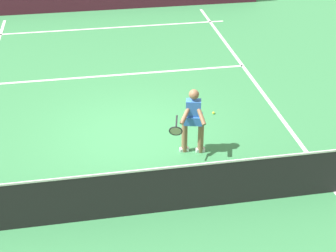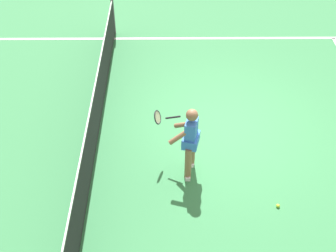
% 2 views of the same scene
% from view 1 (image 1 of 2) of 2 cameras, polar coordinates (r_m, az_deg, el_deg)
% --- Properties ---
extents(ground_plane, '(25.88, 25.88, 0.00)m').
position_cam_1_polar(ground_plane, '(11.92, -4.17, -1.03)').
color(ground_plane, '#38844C').
extents(baseline_marking, '(8.59, 0.10, 0.01)m').
position_cam_1_polar(baseline_marking, '(18.66, -6.78, 11.02)').
color(baseline_marking, white).
rests_on(baseline_marking, ground).
extents(service_line_marking, '(7.59, 0.10, 0.01)m').
position_cam_1_polar(service_line_marking, '(14.90, -5.64, 5.80)').
color(service_line_marking, white).
rests_on(service_line_marking, ground).
extents(sideline_left_marking, '(0.10, 17.91, 0.01)m').
position_cam_1_polar(sideline_left_marking, '(12.78, 12.98, 0.58)').
color(sideline_left_marking, white).
rests_on(sideline_left_marking, ground).
extents(court_net, '(8.27, 0.08, 1.11)m').
position_cam_1_polar(court_net, '(9.31, -2.32, -7.45)').
color(court_net, '#4C4C51').
rests_on(court_net, ground).
extents(tennis_player, '(0.93, 0.89, 1.55)m').
position_cam_1_polar(tennis_player, '(10.85, 2.83, 0.76)').
color(tennis_player, '#8C6647').
rests_on(tennis_player, ground).
extents(tennis_ball_near, '(0.07, 0.07, 0.07)m').
position_cam_1_polar(tennis_ball_near, '(12.80, 5.19, 1.50)').
color(tennis_ball_near, '#D1E533').
rests_on(tennis_ball_near, ground).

